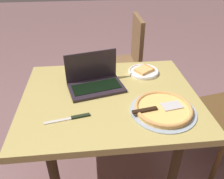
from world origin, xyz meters
TOP-DOWN VIEW (x-y plane):
  - ground_plane at (0.00, 0.00)m, footprint 12.00×12.00m
  - dining_table at (0.00, 0.00)m, footprint 1.05×0.85m
  - laptop at (-0.09, 0.11)m, footprint 0.38×0.28m
  - pizza_plate at (0.26, 0.25)m, footprint 0.21×0.21m
  - pizza_tray at (0.27, -0.18)m, footprint 0.36×0.36m
  - table_knife at (-0.22, -0.19)m, footprint 0.24×0.06m
  - chair_near at (0.24, 0.85)m, footprint 0.38×0.38m

SIDE VIEW (x-z plane):
  - ground_plane at x=0.00m, z-range 0.00..0.00m
  - chair_near at x=0.24m, z-range 0.07..0.99m
  - dining_table at x=0.00m, z-range 0.27..0.97m
  - table_knife at x=-0.22m, z-range 0.70..0.71m
  - pizza_plate at x=0.26m, z-range 0.70..0.73m
  - pizza_tray at x=0.27m, z-range 0.70..0.74m
  - laptop at x=-0.09m, z-range 0.64..0.85m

